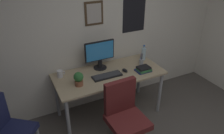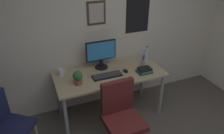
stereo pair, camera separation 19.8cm
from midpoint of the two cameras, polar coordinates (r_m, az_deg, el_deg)
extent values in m
cube|color=silver|center=(3.38, 0.23, 10.46)|extent=(4.40, 0.08, 2.60)
cube|color=#4C3823|center=(3.22, -2.35, 13.95)|extent=(0.28, 0.02, 0.34)
cube|color=beige|center=(3.21, -2.28, 13.91)|extent=(0.22, 0.00, 0.28)
cube|color=black|center=(3.52, 8.37, 13.37)|extent=(0.40, 0.01, 0.56)
cube|color=tan|center=(3.20, 1.11, -1.85)|extent=(1.60, 0.73, 0.03)
cylinder|color=#9EA0A5|center=(3.01, -10.06, -13.39)|extent=(0.05, 0.05, 0.72)
cylinder|color=#9EA0A5|center=(3.50, 14.34, -7.11)|extent=(0.05, 0.05, 0.72)
cylinder|color=#9EA0A5|center=(3.48, -12.33, -7.09)|extent=(0.05, 0.05, 0.72)
cylinder|color=#9EA0A5|center=(3.92, 9.32, -2.44)|extent=(0.05, 0.05, 0.72)
cube|color=#591E1E|center=(2.78, 5.25, -14.39)|extent=(0.48, 0.48, 0.08)
cube|color=#591E1E|center=(2.74, 3.47, -7.75)|extent=(0.42, 0.09, 0.45)
cylinder|color=black|center=(3.28, 3.95, -16.76)|extent=(0.04, 0.04, 0.04)
cube|color=#1E234C|center=(2.94, -22.88, -14.71)|extent=(0.59, 0.59, 0.07)
cylinder|color=#9EA0A5|center=(3.28, -22.81, -15.00)|extent=(0.05, 0.05, 0.41)
cylinder|color=black|center=(3.33, -1.09, -0.06)|extent=(0.20, 0.20, 0.01)
cube|color=black|center=(3.30, -1.10, 0.97)|extent=(0.05, 0.04, 0.12)
cube|color=black|center=(3.21, -1.17, 4.34)|extent=(0.46, 0.02, 0.30)
cube|color=#338CD8|center=(3.20, -1.05, 4.21)|extent=(0.43, 0.00, 0.27)
cube|color=black|center=(3.10, 0.54, -2.32)|extent=(0.43, 0.15, 0.02)
cube|color=#38383A|center=(3.09, 0.54, -2.12)|extent=(0.41, 0.13, 0.00)
ellipsoid|color=black|center=(3.22, 5.35, -1.04)|extent=(0.06, 0.11, 0.04)
cylinder|color=silver|center=(3.57, 10.56, 3.09)|extent=(0.07, 0.07, 0.20)
cylinder|color=silver|center=(3.52, 10.73, 4.86)|extent=(0.03, 0.03, 0.04)
cylinder|color=#2659B2|center=(3.51, 10.77, 5.23)|extent=(0.03, 0.03, 0.01)
cylinder|color=white|center=(3.17, -11.57, -1.31)|extent=(0.08, 0.08, 0.10)
torus|color=white|center=(3.18, -10.67, -1.06)|extent=(0.05, 0.01, 0.05)
cylinder|color=brown|center=(2.94, -6.98, -3.84)|extent=(0.11, 0.11, 0.07)
sphere|color=#2D6B33|center=(2.89, -7.08, -2.28)|extent=(0.13, 0.13, 0.13)
ellipsoid|color=#287A38|center=(2.90, -7.81, -1.79)|extent=(0.07, 0.08, 0.02)
ellipsoid|color=#287A38|center=(2.91, -6.66, -1.70)|extent=(0.07, 0.08, 0.02)
ellipsoid|color=#287A38|center=(2.85, -7.45, -2.32)|extent=(0.08, 0.07, 0.02)
cylinder|color=#9EA0A5|center=(3.41, 9.82, 1.00)|extent=(0.07, 0.07, 0.09)
cylinder|color=#263FBF|center=(3.38, 9.76, 2.19)|extent=(0.01, 0.01, 0.13)
cylinder|color=red|center=(3.39, 10.00, 2.21)|extent=(0.01, 0.01, 0.13)
cylinder|color=black|center=(3.37, 9.99, 2.10)|extent=(0.01, 0.01, 0.13)
cylinder|color=#9EA0A5|center=(3.38, 10.08, 2.27)|extent=(0.01, 0.03, 0.14)
cylinder|color=#9EA0A5|center=(3.37, 9.84, 2.22)|extent=(0.01, 0.02, 0.14)
cube|color=navy|center=(3.26, 10.15, -1.24)|extent=(0.22, 0.17, 0.02)
cube|color=#33723F|center=(3.23, 10.39, -1.03)|extent=(0.19, 0.14, 0.03)
cube|color=black|center=(3.23, 10.29, -0.50)|extent=(0.18, 0.15, 0.03)
camera|label=1|loc=(0.10, -88.13, 1.01)|focal=34.86mm
camera|label=2|loc=(0.10, 91.87, -1.01)|focal=34.86mm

